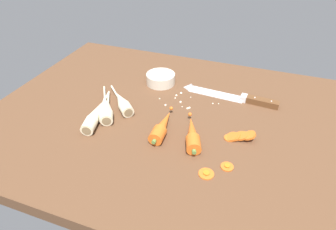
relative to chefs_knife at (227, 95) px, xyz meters
The scene contains 13 objects.
ground_plane 23.83cm from the chefs_knife, 131.32° to the right, with size 120.00×90.00×4.00cm, color brown.
chefs_knife is the anchor object (origin of this frame).
whole_carrot 30.73cm from the chefs_knife, 119.19° to the right, with size 4.70×18.49×4.20cm.
whole_carrot_second 27.77cm from the chefs_knife, 101.10° to the right, with size 8.95×17.94×4.20cm.
parsnip_front 43.44cm from the chefs_knife, 147.33° to the right, with size 13.63×20.19×4.00cm.
parsnip_mid_left 37.63cm from the chefs_knife, 149.79° to the right, with size 15.96×16.12×4.00cm.
parsnip_mid_right 47.11cm from the chefs_knife, 142.27° to the right, with size 7.76×23.69×4.00cm.
parsnip_back 42.90cm from the chefs_knife, 144.87° to the right, with size 10.77×17.72×4.00cm.
carrot_slice_stack 23.39cm from the chefs_knife, 70.76° to the right, with size 9.02×4.74×3.67cm.
carrot_slice_stray_near 35.32cm from the chefs_knife, 79.34° to the right, with size 3.45×3.45×0.70cm.
carrot_slice_stray_mid 39.16cm from the chefs_knife, 87.14° to the right, with size 4.07×4.07×0.70cm.
prep_bowl 26.32cm from the chefs_knife, behind, with size 11.00×11.00×4.00cm.
mince_crumbs 17.07cm from the chefs_knife, 150.91° to the right, with size 24.57×10.26×0.85cm.
Camera 1 is at (26.40, -74.31, 57.10)cm, focal length 31.51 mm.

